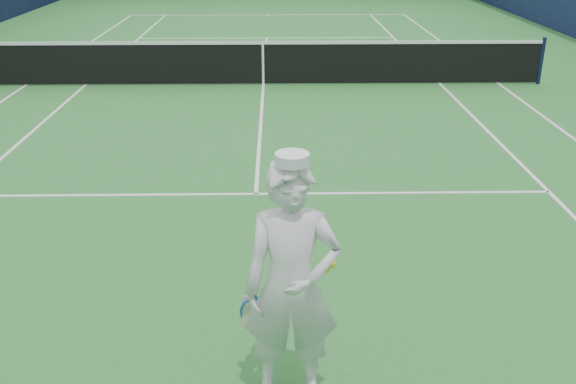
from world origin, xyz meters
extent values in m
plane|color=#2B732E|center=(0.00, 0.00, 0.00)|extent=(80.00, 80.00, 0.00)
cube|color=white|center=(0.00, 11.88, 0.00)|extent=(11.03, 0.06, 0.01)
cube|color=white|center=(-5.49, 0.00, 0.00)|extent=(0.06, 23.83, 0.01)
cube|color=white|center=(5.49, 0.00, 0.00)|extent=(0.06, 23.83, 0.01)
cube|color=white|center=(-4.12, 0.00, 0.00)|extent=(0.06, 23.77, 0.01)
cube|color=white|center=(4.12, 0.00, 0.00)|extent=(0.06, 23.77, 0.01)
cube|color=white|center=(0.00, 6.40, 0.00)|extent=(8.23, 0.06, 0.01)
cube|color=white|center=(0.00, -6.40, 0.00)|extent=(8.23, 0.06, 0.01)
cube|color=white|center=(0.00, 0.00, 0.00)|extent=(0.06, 12.80, 0.01)
cube|color=white|center=(0.00, 11.73, 0.00)|extent=(0.06, 0.30, 0.01)
cylinder|color=#141E4C|center=(6.40, 0.00, 0.54)|extent=(0.09, 0.09, 1.07)
cube|color=black|center=(0.00, 0.00, 0.50)|extent=(12.79, 0.02, 0.92)
cube|color=white|center=(0.00, 0.00, 0.97)|extent=(12.79, 0.04, 0.07)
cube|color=white|center=(0.00, 0.00, 0.47)|extent=(0.05, 0.03, 0.94)
imported|color=white|center=(0.40, -10.50, 1.00)|extent=(0.73, 0.48, 2.00)
cylinder|color=white|center=(0.40, -10.50, 2.02)|extent=(0.24, 0.24, 0.08)
cube|color=white|center=(0.40, -10.37, 1.99)|extent=(0.18, 0.10, 0.02)
cylinder|color=navy|center=(0.12, -10.42, 1.04)|extent=(0.03, 0.09, 0.22)
cube|color=#1F5CA9|center=(0.12, -10.36, 0.86)|extent=(0.02, 0.02, 0.14)
torus|color=#1F5CA9|center=(0.12, -10.30, 0.65)|extent=(0.29, 0.10, 0.29)
cube|color=beige|center=(0.12, -10.30, 0.65)|extent=(0.22, 0.00, 0.30)
sphere|color=#D7E81A|center=(0.66, -10.40, 1.10)|extent=(0.07, 0.07, 0.07)
sphere|color=#D7E81A|center=(0.70, -10.38, 1.13)|extent=(0.07, 0.07, 0.07)
camera|label=1|loc=(0.29, -14.61, 3.52)|focal=40.00mm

